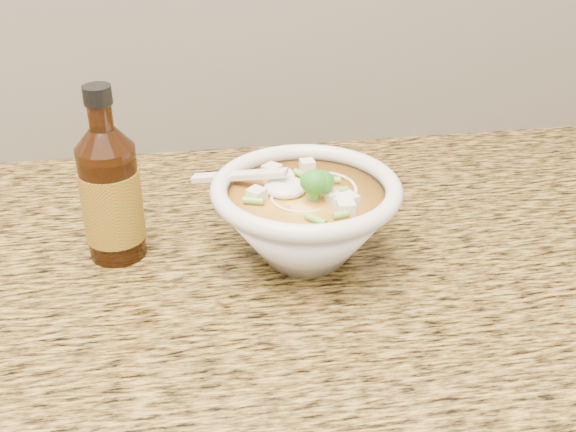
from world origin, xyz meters
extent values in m
cube|color=olive|center=(0.00, 1.68, 0.88)|extent=(4.00, 0.68, 0.04)
cylinder|color=silver|center=(0.34, 1.67, 0.90)|extent=(0.09, 0.09, 0.01)
torus|color=silver|center=(0.34, 1.67, 0.99)|extent=(0.21, 0.21, 0.02)
torus|color=beige|center=(0.33, 1.65, 0.98)|extent=(0.07, 0.07, 0.00)
torus|color=beige|center=(0.32, 1.66, 0.98)|extent=(0.08, 0.08, 0.00)
torus|color=beige|center=(0.33, 1.66, 0.98)|extent=(0.10, 0.10, 0.00)
torus|color=beige|center=(0.32, 1.66, 0.97)|extent=(0.11, 0.11, 0.00)
torus|color=beige|center=(0.34, 1.68, 0.97)|extent=(0.07, 0.07, 0.00)
torus|color=beige|center=(0.33, 1.69, 0.97)|extent=(0.09, 0.09, 0.00)
cube|color=silver|center=(0.34, 1.69, 0.98)|extent=(0.02, 0.02, 0.02)
cube|color=silver|center=(0.32, 1.63, 0.98)|extent=(0.02, 0.02, 0.02)
cube|color=silver|center=(0.35, 1.70, 0.98)|extent=(0.02, 0.02, 0.01)
cube|color=silver|center=(0.33, 1.62, 0.98)|extent=(0.02, 0.02, 0.02)
cube|color=silver|center=(0.32, 1.67, 0.98)|extent=(0.02, 0.02, 0.02)
cube|color=silver|center=(0.35, 1.72, 0.98)|extent=(0.02, 0.02, 0.02)
cube|color=silver|center=(0.30, 1.71, 0.98)|extent=(0.02, 0.02, 0.01)
cube|color=silver|center=(0.31, 1.66, 0.98)|extent=(0.02, 0.02, 0.02)
ellipsoid|color=#196014|center=(0.34, 1.66, 1.00)|extent=(0.04, 0.04, 0.03)
cylinder|color=#7AB646|center=(0.32, 1.63, 0.98)|extent=(0.02, 0.02, 0.01)
cylinder|color=#7AB646|center=(0.30, 1.64, 0.98)|extent=(0.01, 0.02, 0.01)
cylinder|color=#7AB646|center=(0.38, 1.64, 0.98)|extent=(0.02, 0.02, 0.01)
cylinder|color=#7AB646|center=(0.38, 1.70, 0.98)|extent=(0.02, 0.02, 0.01)
cylinder|color=#7AB646|center=(0.33, 1.72, 0.98)|extent=(0.01, 0.02, 0.01)
cylinder|color=#7AB646|center=(0.33, 1.74, 0.98)|extent=(0.01, 0.02, 0.01)
ellipsoid|color=silver|center=(0.31, 1.68, 0.98)|extent=(0.05, 0.05, 0.02)
cube|color=silver|center=(0.27, 1.70, 0.99)|extent=(0.11, 0.06, 0.03)
cylinder|color=#3B1908|center=(0.13, 1.71, 0.97)|extent=(0.08, 0.08, 0.13)
cylinder|color=#3B1908|center=(0.13, 1.71, 1.07)|extent=(0.03, 0.03, 0.03)
cylinder|color=black|center=(0.13, 1.71, 1.09)|extent=(0.04, 0.04, 0.02)
cylinder|color=red|center=(0.13, 1.71, 0.96)|extent=(0.08, 0.08, 0.08)
camera|label=1|loc=(0.21, 0.99, 1.35)|focal=45.00mm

